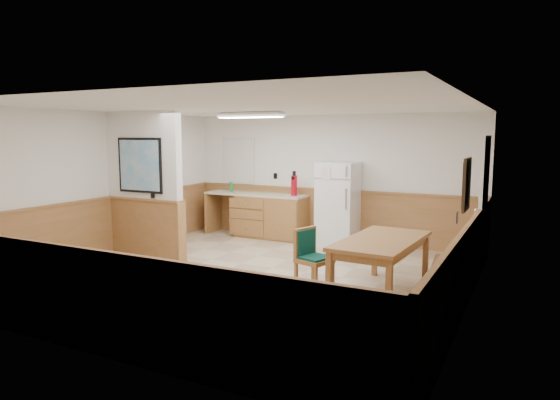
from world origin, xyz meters
The scene contains 20 objects.
ground centered at (0.00, 0.00, 0.00)m, with size 6.00×6.00×0.00m, color #C9B390.
ceiling centered at (0.00, 0.00, 2.50)m, with size 6.00×6.00×0.02m, color white.
back_wall centered at (0.00, 3.00, 1.25)m, with size 6.00×0.02×2.50m, color white.
right_wall centered at (3.00, 0.00, 1.25)m, with size 0.02×6.00×2.50m, color white.
left_wall centered at (-3.00, 0.00, 1.25)m, with size 0.02×6.00×2.50m, color white.
wainscot_back centered at (0.00, 2.98, 0.50)m, with size 6.00×0.04×1.00m, color #B36F47.
wainscot_right centered at (2.98, 0.00, 0.50)m, with size 0.04×6.00×1.00m, color #B36F47.
wainscot_left centered at (-2.98, 0.00, 0.50)m, with size 0.04×6.00×1.00m, color #B36F47.
partition_wall centered at (-2.25, 0.19, 1.23)m, with size 1.50×0.20×2.50m.
kitchen_counter centered at (-1.21, 2.68, 0.46)m, with size 2.20×0.61×1.00m.
exterior_door centered at (2.96, 1.90, 1.05)m, with size 0.07×1.02×2.15m.
kitchen_window centered at (-2.10, 2.98, 1.55)m, with size 0.80×0.04×1.00m.
wall_painting centered at (2.97, -0.30, 1.55)m, with size 0.04×0.50×0.60m.
fluorescent_fixture centered at (-0.80, 1.30, 2.45)m, with size 1.20×0.30×0.09m.
refrigerator centered at (0.34, 2.63, 0.80)m, with size 0.71×0.72×1.59m.
dining_table centered at (1.90, 0.08, 0.66)m, with size 0.97×1.80×0.75m.
dining_bench centered at (2.70, 0.13, 0.34)m, with size 0.45×1.49×0.45m.
dining_chair centered at (0.98, -0.16, 0.50)m, with size 0.65×0.53×0.85m.
fire_extinguisher centered at (-0.62, 2.67, 1.12)m, with size 0.13×0.13×0.49m.
soap_bottle centered at (-2.09, 2.66, 1.00)m, with size 0.07×0.07×0.21m, color #1A9340.
Camera 1 is at (3.65, -6.25, 2.10)m, focal length 32.00 mm.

